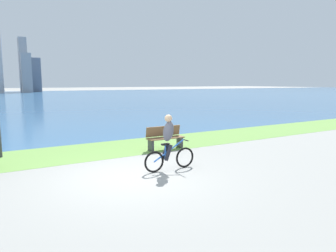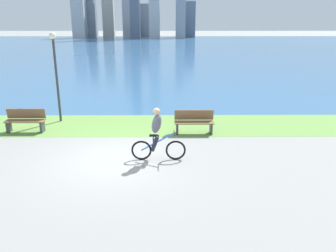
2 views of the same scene
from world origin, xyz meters
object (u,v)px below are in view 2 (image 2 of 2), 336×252
(cyclist_lead, at_px, (157,134))
(bench_near_path, at_px, (194,122))
(bench_far_along_path, at_px, (26,121))
(lamppost_tall, at_px, (55,64))

(cyclist_lead, distance_m, bench_near_path, 2.97)
(bench_near_path, bearing_deg, bench_far_along_path, 177.83)
(cyclist_lead, xyz_separation_m, bench_near_path, (1.35, 2.61, -0.38))
(bench_near_path, bearing_deg, cyclist_lead, -117.36)
(cyclist_lead, relative_size, lamppost_tall, 0.45)
(bench_near_path, bearing_deg, lamppost_tall, 163.18)
(lamppost_tall, bearing_deg, bench_near_path, -16.82)
(cyclist_lead, xyz_separation_m, lamppost_tall, (-4.29, 4.32, 1.62))
(cyclist_lead, bearing_deg, bench_near_path, 62.64)
(cyclist_lead, distance_m, lamppost_tall, 6.30)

